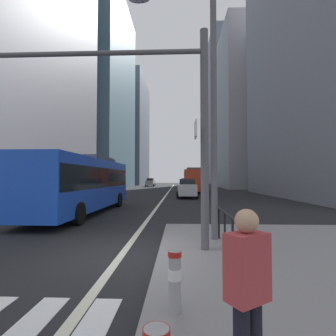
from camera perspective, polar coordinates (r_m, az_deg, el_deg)
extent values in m
plane|color=black|center=(26.96, -0.85, -6.54)|extent=(160.00, 160.00, 0.00)
cube|color=beige|center=(36.92, 0.05, -5.35)|extent=(0.20, 80.00, 0.01)
cube|color=gray|center=(35.41, -31.97, 28.61)|extent=(11.50, 22.71, 40.00)
cube|color=slate|center=(57.97, -15.89, 15.46)|extent=(12.95, 23.85, 39.04)
cube|color=slate|center=(84.20, -9.71, 7.74)|extent=(13.75, 23.37, 32.96)
cube|color=#9E9EA3|center=(61.49, 17.26, 11.11)|extent=(13.56, 25.55, 32.13)
cube|color=slate|center=(90.61, 12.47, 12.32)|extent=(10.33, 19.62, 49.24)
cube|color=blue|center=(15.77, -18.13, -3.28)|extent=(2.62, 11.27, 2.75)
cube|color=black|center=(15.76, -18.11, -2.03)|extent=(2.66, 11.05, 1.10)
cube|color=#4C4C51|center=(17.39, -16.06, 1.84)|extent=(1.79, 4.07, 0.30)
cylinder|color=black|center=(12.08, -19.07, -9.48)|extent=(0.31, 1.00, 1.00)
cylinder|color=black|center=(13.16, -28.91, -8.71)|extent=(0.31, 1.00, 1.00)
cylinder|color=black|center=(18.91, -10.77, -6.86)|extent=(0.31, 1.00, 1.00)
cylinder|color=black|center=(19.62, -17.64, -6.62)|extent=(0.31, 1.00, 1.00)
cube|color=red|center=(37.29, 5.47, -2.66)|extent=(2.66, 10.94, 2.75)
cube|color=black|center=(37.29, 5.47, -2.13)|extent=(2.69, 10.73, 1.10)
cube|color=#4C4C51|center=(35.68, 5.56, -0.23)|extent=(1.81, 3.95, 0.30)
cylinder|color=black|center=(40.79, 3.60, -4.34)|extent=(0.31, 1.00, 1.00)
cylinder|color=black|center=(40.87, 6.97, -4.33)|extent=(0.31, 1.00, 1.00)
cylinder|color=black|center=(33.81, 3.67, -4.80)|extent=(0.31, 1.00, 1.00)
cylinder|color=black|center=(33.91, 7.74, -4.77)|extent=(0.31, 1.00, 1.00)
cube|color=#B2A899|center=(60.99, -3.90, -3.27)|extent=(1.89, 4.28, 1.10)
cube|color=black|center=(61.13, -3.88, -2.50)|extent=(1.56, 2.32, 0.52)
cylinder|color=black|center=(59.46, -3.22, -3.83)|extent=(0.24, 0.65, 0.64)
cylinder|color=black|center=(59.71, -4.96, -3.81)|extent=(0.24, 0.65, 0.64)
cylinder|color=black|center=(62.31, -2.89, -3.75)|extent=(0.24, 0.65, 0.64)
cylinder|color=black|center=(62.55, -4.55, -3.74)|extent=(0.24, 0.65, 0.64)
cube|color=black|center=(51.40, 3.79, -3.47)|extent=(1.87, 4.34, 1.10)
cube|color=black|center=(51.24, 3.79, -2.57)|extent=(1.54, 2.36, 0.52)
cylinder|color=black|center=(52.85, 2.73, -4.04)|extent=(0.23, 0.64, 0.64)
cylinder|color=black|center=(52.93, 4.70, -4.03)|extent=(0.23, 0.64, 0.64)
cylinder|color=black|center=(49.93, 2.82, -4.15)|extent=(0.23, 0.64, 0.64)
cylinder|color=black|center=(50.01, 4.91, -4.14)|extent=(0.23, 0.64, 0.64)
cube|color=silver|center=(26.48, 4.13, -4.73)|extent=(1.90, 4.07, 1.10)
cube|color=black|center=(26.31, 4.15, -2.98)|extent=(1.56, 2.22, 0.52)
cylinder|color=black|center=(27.83, 2.09, -5.74)|extent=(0.24, 0.65, 0.64)
cylinder|color=black|center=(27.94, 5.84, -5.72)|extent=(0.24, 0.65, 0.64)
cylinder|color=black|center=(25.11, 2.24, -6.13)|extent=(0.24, 0.65, 0.64)
cylinder|color=black|center=(25.22, 6.40, -6.10)|extent=(0.24, 0.65, 0.64)
cylinder|color=#515156|center=(7.15, 8.04, 6.59)|extent=(0.22, 0.22, 6.00)
cylinder|color=#515156|center=(8.30, -18.25, 22.77)|extent=(6.79, 0.14, 0.14)
cube|color=white|center=(6.99, 6.11, 8.45)|extent=(0.04, 0.60, 0.44)
cylinder|color=#56565B|center=(8.54, 10.04, 12.02)|extent=(0.20, 0.20, 8.00)
cylinder|color=#B21E19|center=(2.14, -2.58, -32.72)|extent=(0.20, 0.20, 0.08)
cylinder|color=#99999E|center=(4.04, 1.51, -23.69)|extent=(0.18, 0.18, 0.86)
cylinder|color=white|center=(4.01, 1.50, -22.32)|extent=(0.19, 0.19, 0.15)
cylinder|color=#B21E19|center=(3.92, 1.50, -18.38)|extent=(0.20, 0.20, 0.08)
cylinder|color=black|center=(5.51, 16.35, -17.22)|extent=(0.06, 0.06, 0.95)
cylinder|color=black|center=(6.51, 14.05, -14.87)|extent=(0.06, 0.06, 0.95)
cylinder|color=black|center=(7.52, 12.39, -13.14)|extent=(0.06, 0.06, 0.95)
cylinder|color=black|center=(8.54, 11.14, -11.82)|extent=(0.06, 0.06, 0.95)
cylinder|color=black|center=(6.93, 13.12, -10.10)|extent=(0.06, 3.16, 0.06)
cube|color=#B73D42|center=(2.63, 17.01, -20.08)|extent=(0.45, 0.41, 0.61)
sphere|color=tan|center=(2.53, 16.90, -11.07)|extent=(0.22, 0.22, 0.22)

